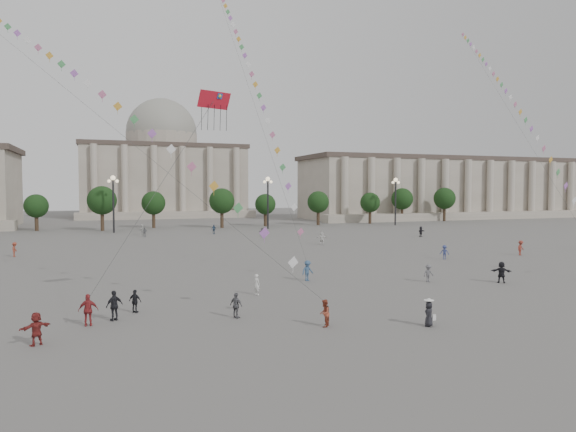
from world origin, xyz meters
name	(u,v)px	position (x,y,z in m)	size (l,w,h in m)	color
ground	(364,310)	(0.00, 0.00, 0.00)	(360.00, 360.00, 0.00)	#5E5B58
hall_east	(442,188)	(75.00, 93.89, 8.43)	(84.00, 26.22, 17.20)	gray
hall_central	(163,169)	(0.00, 129.22, 14.23)	(48.30, 34.30, 35.50)	gray
tree_row	(188,202)	(0.00, 78.00, 5.39)	(137.12, 5.12, 8.00)	#362A1B
lamp_post_mid_west	(113,193)	(-15.00, 70.00, 7.35)	(2.00, 0.90, 10.65)	#262628
lamp_post_mid_east	(268,193)	(15.00, 70.00, 7.35)	(2.00, 0.90, 10.65)	#262628
lamp_post_far_east	(396,193)	(45.00, 70.00, 7.35)	(2.00, 0.90, 10.65)	#262628
person_crowd_0	(214,229)	(2.03, 61.33, 0.86)	(1.00, 0.42, 1.71)	#2F496B
person_crowd_3	(501,272)	(15.96, 4.96, 0.93)	(1.72, 0.55, 1.85)	black
person_crowd_4	(142,230)	(-10.39, 63.25, 0.96)	(1.78, 0.57, 1.92)	beige
person_crowd_6	(428,273)	(10.23, 7.41, 0.77)	(0.99, 0.57, 1.53)	#58585D
person_crowd_7	(322,238)	(13.31, 38.15, 0.97)	(1.79, 0.57, 1.93)	white
person_crowd_8	(521,248)	(31.63, 19.03, 0.91)	(1.18, 0.68, 1.82)	maroon
person_crowd_9	(421,232)	(34.21, 44.03, 0.89)	(1.66, 0.53, 1.79)	black
person_crowd_12	(262,232)	(8.98, 53.92, 0.74)	(1.37, 0.44, 1.48)	#59585D
person_crowd_13	(257,284)	(-5.43, 7.18, 0.80)	(0.59, 0.38, 1.61)	white
person_crowd_14	(444,252)	(20.56, 19.13, 0.82)	(1.06, 0.61, 1.65)	#37427C
person_crowd_16	(145,232)	(-10.20, 59.43, 0.81)	(0.95, 0.40, 1.62)	slate
person_crowd_17	(15,249)	(-26.69, 38.20, 0.88)	(1.14, 0.66, 1.77)	brown
tourist_0	(88,310)	(-17.33, 1.86, 0.95)	(1.12, 0.47, 1.91)	maroon
tourist_1	(135,301)	(-14.54, 4.31, 0.76)	(0.90, 0.37, 1.53)	black
tourist_2	(36,329)	(-19.76, -1.28, 0.87)	(1.61, 0.51, 1.74)	maroon
tourist_3	(236,305)	(-8.62, 0.74, 0.81)	(0.94, 0.39, 1.61)	#59595E
tourist_4	(114,306)	(-15.85, 2.65, 0.94)	(1.10, 0.46, 1.87)	black
kite_flyer_0	(325,313)	(-4.20, -2.99, 0.81)	(0.79, 0.61, 1.62)	#993F29
kite_flyer_1	(307,271)	(0.47, 11.47, 0.91)	(1.17, 0.67, 1.82)	#365479
hat_person	(429,313)	(1.66, -4.96, 0.81)	(0.85, 0.83, 1.69)	black
dragon_kite	(213,112)	(-9.74, 2.04, 12.98)	(4.96, 1.25, 14.36)	red
kite_train_west	(44,58)	(-21.82, 26.82, 21.26)	(33.66, 55.92, 75.97)	#3F3F3F
kite_train_mid	(240,49)	(1.23, 38.13, 27.07)	(2.17, 50.02, 69.26)	#3F3F3F
kite_train_east	(506,95)	(36.11, 26.99, 21.08)	(21.82, 45.90, 63.02)	#3F3F3F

